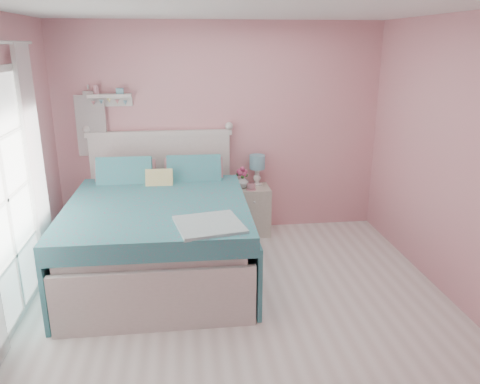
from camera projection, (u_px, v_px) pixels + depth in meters
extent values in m
plane|color=silver|center=(245.00, 323.00, 4.08)|extent=(4.50, 4.50, 0.00)
plane|color=pink|center=(221.00, 130.00, 5.82)|extent=(4.00, 0.00, 4.00)
plane|color=pink|center=(334.00, 367.00, 1.56)|extent=(4.00, 0.00, 4.00)
plane|color=white|center=(246.00, 4.00, 3.29)|extent=(4.50, 4.50, 0.00)
cube|color=silver|center=(160.00, 251.00, 4.95)|extent=(1.70, 2.22, 0.48)
cube|color=silver|center=(159.00, 222.00, 4.85)|extent=(1.64, 2.16, 0.16)
cube|color=silver|center=(162.00, 185.00, 5.88)|extent=(1.70, 0.07, 1.26)
cube|color=silver|center=(159.00, 133.00, 5.67)|extent=(1.76, 0.09, 0.06)
cube|color=silver|center=(155.00, 301.00, 3.90)|extent=(1.70, 0.06, 0.56)
cube|color=teal|center=(157.00, 212.00, 4.66)|extent=(1.81, 1.96, 0.18)
cube|color=pink|center=(126.00, 177.00, 5.46)|extent=(0.68, 0.29, 0.43)
cube|color=pink|center=(194.00, 175.00, 5.55)|extent=(0.68, 0.29, 0.43)
cube|color=#CCBC59|center=(159.00, 183.00, 5.24)|extent=(0.30, 0.22, 0.31)
cube|color=beige|center=(252.00, 210.00, 5.94)|extent=(0.43, 0.40, 0.62)
cube|color=silver|center=(254.00, 202.00, 5.71)|extent=(0.37, 0.02, 0.16)
sphere|color=white|center=(255.00, 202.00, 5.69)|extent=(0.03, 0.03, 0.03)
cylinder|color=white|center=(257.00, 184.00, 5.93)|extent=(0.12, 0.12, 0.02)
cylinder|color=white|center=(257.00, 176.00, 5.90)|extent=(0.06, 0.06, 0.21)
cylinder|color=#76B3C5|center=(257.00, 162.00, 5.85)|extent=(0.19, 0.19, 0.18)
imported|color=silver|center=(242.00, 181.00, 5.80)|extent=(0.17, 0.17, 0.17)
imported|color=pink|center=(251.00, 187.00, 5.72)|extent=(0.12, 0.12, 0.08)
sphere|color=#C24272|center=(242.00, 169.00, 5.75)|extent=(0.06, 0.06, 0.06)
sphere|color=#C24272|center=(245.00, 172.00, 5.79)|extent=(0.06, 0.06, 0.06)
sphere|color=#C24272|center=(239.00, 171.00, 5.76)|extent=(0.06, 0.06, 0.06)
sphere|color=#C24272|center=(244.00, 174.00, 5.74)|extent=(0.06, 0.06, 0.06)
sphere|color=#C24272|center=(240.00, 173.00, 5.74)|extent=(0.06, 0.06, 0.06)
cube|color=silver|center=(110.00, 96.00, 5.45)|extent=(0.50, 0.14, 0.04)
cube|color=silver|center=(111.00, 101.00, 5.53)|extent=(0.50, 0.03, 0.12)
cylinder|color=#D18C99|center=(96.00, 90.00, 5.41)|extent=(0.06, 0.06, 0.10)
cube|color=#76B3C5|center=(120.00, 91.00, 5.45)|extent=(0.08, 0.06, 0.07)
cube|color=white|center=(91.00, 126.00, 5.54)|extent=(0.34, 0.03, 0.72)
cube|color=silver|center=(23.00, 310.00, 4.22)|extent=(0.04, 1.32, 0.06)
cube|color=silver|center=(29.00, 183.00, 4.51)|extent=(0.04, 0.06, 2.10)
cube|color=white|center=(5.00, 200.00, 3.90)|extent=(0.02, 1.20, 2.04)
cube|color=white|center=(36.00, 166.00, 4.58)|extent=(0.04, 0.40, 2.32)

